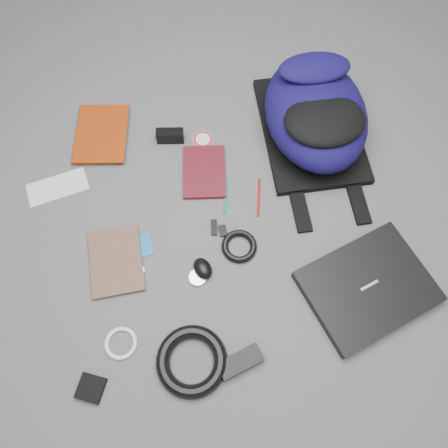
{
  "coord_description": "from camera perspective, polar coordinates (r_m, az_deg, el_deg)",
  "views": [
    {
      "loc": [
        -0.08,
        -0.57,
        1.34
      ],
      "look_at": [
        0.0,
        0.0,
        0.02
      ],
      "focal_mm": 35.0,
      "sensor_mm": 36.0,
      "label": 1
    }
  ],
  "objects": [
    {
      "name": "compact_camera",
      "position": [
        1.62,
        -7.05,
        11.35
      ],
      "size": [
        0.1,
        0.05,
        0.05
      ],
      "primitive_type": "cube",
      "rotation": [
        0.0,
        0.0,
        -0.12
      ],
      "color": "black",
      "rests_on": "ground"
    },
    {
      "name": "pen_red",
      "position": [
        1.51,
        4.57,
        3.53
      ],
      "size": [
        0.04,
        0.14,
        0.01
      ],
      "primitive_type": "cylinder",
      "rotation": [
        1.57,
        0.0,
        -0.2
      ],
      "color": "#99140B",
      "rests_on": "ground"
    },
    {
      "name": "white_cable_coil",
      "position": [
        1.39,
        -13.32,
        -14.9
      ],
      "size": [
        0.1,
        0.1,
        0.01
      ],
      "primitive_type": "torus",
      "rotation": [
        0.0,
        0.0,
        -0.06
      ],
      "color": "silver",
      "rests_on": "ground"
    },
    {
      "name": "headphone_right",
      "position": [
        1.4,
        -3.46,
        -6.99
      ],
      "size": [
        0.07,
        0.07,
        0.01
      ],
      "primitive_type": "cylinder",
      "rotation": [
        0.0,
        0.0,
        0.23
      ],
      "color": "silver",
      "rests_on": "ground"
    },
    {
      "name": "id_badge",
      "position": [
        1.46,
        -10.39,
        -2.73
      ],
      "size": [
        0.06,
        0.09,
        0.0
      ],
      "primitive_type": "cube",
      "rotation": [
        0.0,
        0.0,
        0.14
      ],
      "color": "#1660AA",
      "rests_on": "ground"
    },
    {
      "name": "power_brick",
      "position": [
        1.34,
        2.13,
        -17.55
      ],
      "size": [
        0.14,
        0.09,
        0.03
      ],
      "primitive_type": "cube",
      "rotation": [
        0.0,
        0.0,
        0.33
      ],
      "color": "black",
      "rests_on": "ground"
    },
    {
      "name": "pen_teal",
      "position": [
        1.51,
        0.23,
        3.86
      ],
      "size": [
        0.04,
        0.14,
        0.01
      ],
      "primitive_type": "cylinder",
      "rotation": [
        1.57,
        0.0,
        -0.19
      ],
      "color": "#0D787B",
      "rests_on": "ground"
    },
    {
      "name": "ground",
      "position": [
        1.46,
        0.0,
        -0.31
      ],
      "size": [
        4.0,
        4.0,
        0.0
      ],
      "primitive_type": "plane",
      "color": "#4F4F51",
      "rests_on": "ground"
    },
    {
      "name": "dvd_case",
      "position": [
        1.55,
        -2.59,
        6.82
      ],
      "size": [
        0.17,
        0.22,
        0.02
      ],
      "primitive_type": "cube",
      "rotation": [
        0.0,
        0.0,
        -0.1
      ],
      "color": "#3C0B12",
      "rests_on": "ground"
    },
    {
      "name": "power_cord_coil",
      "position": [
        1.33,
        -4.24,
        -17.41
      ],
      "size": [
        0.25,
        0.25,
        0.04
      ],
      "primitive_type": "torus",
      "rotation": [
        0.0,
        0.0,
        -0.22
      ],
      "color": "black",
      "rests_on": "ground"
    },
    {
      "name": "mouse",
      "position": [
        1.39,
        -2.8,
        -5.83
      ],
      "size": [
        0.08,
        0.09,
        0.04
      ],
      "primitive_type": "ellipsoid",
      "rotation": [
        0.0,
        0.0,
        0.38
      ],
      "color": "black",
      "rests_on": "ground"
    },
    {
      "name": "backpack",
      "position": [
        1.59,
        11.85,
        14.04
      ],
      "size": [
        0.37,
        0.54,
        0.22
      ],
      "primitive_type": null,
      "rotation": [
        0.0,
        0.0,
        0.01
      ],
      "color": "black",
      "rests_on": "ground"
    },
    {
      "name": "key_fob",
      "position": [
        1.45,
        -0.14,
        -0.9
      ],
      "size": [
        0.03,
        0.04,
        0.01
      ],
      "primitive_type": "cube",
      "rotation": [
        0.0,
        0.0,
        0.09
      ],
      "color": "black",
      "rests_on": "ground"
    },
    {
      "name": "headphone_left",
      "position": [
        1.43,
        -11.34,
        -6.1
      ],
      "size": [
        0.06,
        0.06,
        0.01
      ],
      "primitive_type": "cylinder",
      "rotation": [
        0.0,
        0.0,
        -0.33
      ],
      "color": "#B7B7B9",
      "rests_on": "ground"
    },
    {
      "name": "sticker_disc",
      "position": [
        1.63,
        -2.76,
        11.0
      ],
      "size": [
        0.09,
        0.09,
        0.0
      ],
      "primitive_type": "cylinder",
      "rotation": [
        0.0,
        0.0,
        -0.26
      ],
      "color": "silver",
      "rests_on": "ground"
    },
    {
      "name": "pouch",
      "position": [
        1.39,
        -16.99,
        -19.81
      ],
      "size": [
        0.1,
        0.1,
        0.02
      ],
      "primitive_type": "cube",
      "rotation": [
        0.0,
        0.0,
        -0.39
      ],
      "color": "black",
      "rests_on": "ground"
    },
    {
      "name": "comic_book",
      "position": [
        1.47,
        -17.09,
        -5.23
      ],
      "size": [
        0.18,
        0.24,
        0.02
      ],
      "primitive_type": "imported",
      "rotation": [
        0.0,
        0.0,
        0.06
      ],
      "color": "#AB6B0C",
      "rests_on": "ground"
    },
    {
      "name": "cable_coil",
      "position": [
        1.42,
        2.0,
        -2.92
      ],
      "size": [
        0.14,
        0.14,
        0.02
      ],
      "primitive_type": "torus",
      "rotation": [
        0.0,
        0.0,
        0.27
      ],
      "color": "black",
      "rests_on": "ground"
    },
    {
      "name": "laptop",
      "position": [
        1.44,
        18.24,
        -7.81
      ],
      "size": [
        0.45,
        0.4,
        0.04
      ],
      "primitive_type": "cube",
      "rotation": [
        0.0,
        0.0,
        0.35
      ],
      "color": "black",
      "rests_on": "ground"
    },
    {
      "name": "usb_black",
      "position": [
        1.46,
        -1.31,
        -0.46
      ],
      "size": [
        0.03,
        0.06,
        0.01
      ],
      "primitive_type": "cube",
      "rotation": [
        0.0,
        0.0,
        -0.1
      ],
      "color": "black",
      "rests_on": "ground"
    },
    {
      "name": "textbook_red",
      "position": [
        1.72,
        -18.82,
        11.02
      ],
      "size": [
        0.22,
        0.28,
        0.03
      ],
      "primitive_type": "imported",
      "rotation": [
        0.0,
        0.0,
        -0.13
      ],
      "color": "maroon",
      "rests_on": "ground"
    },
    {
      "name": "envelope",
      "position": [
        1.63,
        -20.92,
        4.53
      ],
      "size": [
        0.22,
        0.14,
        0.0
      ],
      "primitive_type": "cube",
      "rotation": [
        0.0,
        0.0,
        0.23
      ],
      "color": "silver",
      "rests_on": "ground"
    }
  ]
}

